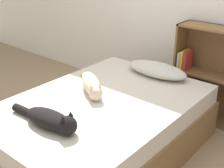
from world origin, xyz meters
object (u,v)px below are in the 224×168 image
(bed, at_px, (102,128))
(bookshelf, at_px, (215,74))
(cat_dark, at_px, (51,120))
(cat_light, at_px, (91,85))
(pillow, at_px, (157,70))

(bed, xyz_separation_m, bookshelf, (0.46, 1.19, 0.24))
(bed, xyz_separation_m, cat_dark, (0.00, -0.52, 0.32))
(cat_light, xyz_separation_m, cat_dark, (0.17, -0.58, -0.01))
(pillow, relative_size, bookshelf, 0.64)
(bed, bearing_deg, bookshelf, 68.93)
(pillow, bearing_deg, bookshelf, 48.04)
(bookshelf, bearing_deg, cat_dark, -104.93)
(pillow, bearing_deg, bed, -94.24)
(bed, distance_m, bookshelf, 1.30)
(cat_dark, xyz_separation_m, bookshelf, (0.46, 1.71, -0.08))
(bed, distance_m, pillow, 0.81)
(pillow, height_order, cat_light, cat_light)
(cat_dark, relative_size, bookshelf, 0.64)
(pillow, bearing_deg, cat_light, -108.24)
(bookshelf, bearing_deg, cat_light, -119.11)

